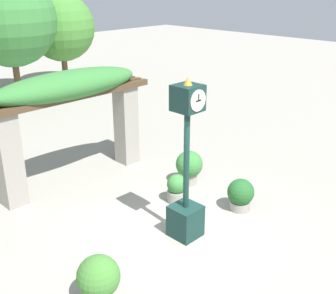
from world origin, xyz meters
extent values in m
plane|color=gray|center=(0.00, 0.00, 0.00)|extent=(60.00, 60.00, 0.00)
cube|color=#14332D|center=(0.11, -0.19, 0.34)|extent=(0.57, 0.57, 0.68)
cylinder|color=#14332D|center=(0.11, -0.19, 1.66)|extent=(0.12, 0.12, 1.97)
cylinder|color=gold|center=(0.11, -0.19, 2.67)|extent=(0.19, 0.19, 0.04)
cube|color=#14332D|center=(0.11, -0.19, 2.93)|extent=(0.49, 0.49, 0.49)
cylinder|color=beige|center=(0.11, -0.44, 2.93)|extent=(0.40, 0.02, 0.40)
cylinder|color=beige|center=(0.11, 0.06, 2.93)|extent=(0.40, 0.02, 0.40)
cube|color=black|center=(0.11, -0.46, 2.93)|extent=(0.14, 0.01, 0.02)
cube|color=black|center=(0.11, -0.46, 2.99)|extent=(0.02, 0.01, 0.13)
cone|color=gold|center=(0.11, -0.19, 3.25)|extent=(0.17, 0.17, 0.15)
cube|color=gray|center=(-1.74, 3.56, 1.12)|extent=(0.50, 0.50, 2.23)
cube|color=gray|center=(1.74, 3.56, 1.12)|extent=(0.50, 0.50, 2.23)
cube|color=#4C3823|center=(0.00, 3.31, 2.31)|extent=(4.59, 0.15, 0.15)
cube|color=#4C3823|center=(0.00, 3.56, 2.31)|extent=(4.59, 0.15, 0.15)
cube|color=#4C3823|center=(0.00, 3.81, 2.31)|extent=(4.59, 0.15, 0.15)
ellipsoid|color=#387A38|center=(0.00, 3.56, 2.56)|extent=(3.98, 1.10, 0.70)
cylinder|color=gray|center=(1.93, 1.33, 0.14)|extent=(0.41, 0.41, 0.28)
sphere|color=#387A38|center=(1.93, 1.33, 0.54)|extent=(0.69, 0.69, 0.69)
cylinder|color=gray|center=(1.02, 0.91, 0.14)|extent=(0.46, 0.46, 0.28)
sphere|color=#387A38|center=(1.02, 0.91, 0.46)|extent=(0.47, 0.47, 0.47)
sphere|color=#427F33|center=(-2.28, -0.46, 0.47)|extent=(0.72, 0.72, 0.72)
cylinder|color=gray|center=(1.77, -0.38, 0.11)|extent=(0.47, 0.47, 0.21)
sphere|color=#235B28|center=(1.77, -0.38, 0.44)|extent=(0.61, 0.61, 0.61)
cylinder|color=brown|center=(2.97, 12.44, 0.98)|extent=(0.28, 0.28, 1.96)
sphere|color=#387A38|center=(2.97, 12.44, 3.34)|extent=(3.92, 3.92, 3.92)
cylinder|color=brown|center=(5.85, 13.13, 0.82)|extent=(0.28, 0.28, 1.64)
sphere|color=#427F33|center=(5.85, 13.13, 2.76)|extent=(3.21, 3.21, 3.21)
camera|label=1|loc=(-5.44, -5.14, 4.96)|focal=45.00mm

